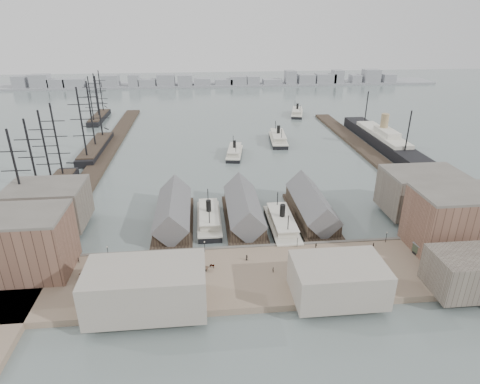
{
  "coord_description": "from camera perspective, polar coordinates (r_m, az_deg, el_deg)",
  "views": [
    {
      "loc": [
        -14.62,
        -116.75,
        71.27
      ],
      "look_at": [
        0.0,
        30.0,
        6.0
      ],
      "focal_mm": 30.0,
      "sensor_mm": 36.0,
      "label": 1
    }
  ],
  "objects": [
    {
      "name": "ocean_steamer",
      "position": [
        253.61,
        19.57,
        7.13
      ],
      "size": [
        13.02,
        95.11,
        19.02
      ],
      "color": "black",
      "rests_on": "ground"
    },
    {
      "name": "seawall",
      "position": [
        132.57,
        1.52,
        -8.07
      ],
      "size": [
        180.0,
        1.2,
        2.3
      ],
      "primitive_type": "cube",
      "color": "#59544C",
      "rests_on": "ground"
    },
    {
      "name": "ferry_shed_east",
      "position": [
        154.75,
        10.12,
        -2.03
      ],
      "size": [
        14.0,
        42.0,
        12.6
      ],
      "color": "#2D231C",
      "rests_on": "ground"
    },
    {
      "name": "tram",
      "position": [
        136.86,
        24.95,
        -8.11
      ],
      "size": [
        4.28,
        10.73,
        3.71
      ],
      "rotation": [
        0.0,
        0.0,
        0.15
      ],
      "color": "black",
      "rests_on": "quay"
    },
    {
      "name": "west_wharf",
      "position": [
        234.09,
        -18.66,
        5.07
      ],
      "size": [
        10.0,
        220.0,
        1.6
      ],
      "primitive_type": "cube",
      "color": "#2D231C",
      "rests_on": "ground"
    },
    {
      "name": "ferry_open_mid",
      "position": [
        247.16,
        5.44,
        7.63
      ],
      "size": [
        11.73,
        31.46,
        11.0
      ],
      "rotation": [
        0.0,
        0.0,
        -0.08
      ],
      "color": "black",
      "rests_on": "ground"
    },
    {
      "name": "pedestrian_4",
      "position": [
        124.94,
        0.96,
        -9.31
      ],
      "size": [
        0.98,
        1.04,
        1.79
      ],
      "primitive_type": "imported",
      "rotation": [
        0.0,
        0.0,
        0.93
      ],
      "color": "black",
      "rests_on": "quay"
    },
    {
      "name": "sailing_ship_far",
      "position": [
        318.92,
        -19.41,
        10.07
      ],
      "size": [
        8.16,
        45.34,
        33.55
      ],
      "color": "black",
      "rests_on": "ground"
    },
    {
      "name": "horse_cart_left",
      "position": [
        126.43,
        -20.64,
        -10.69
      ],
      "size": [
        4.23,
        4.13,
        1.48
      ],
      "rotation": [
        0.0,
        0.0,
        0.81
      ],
      "color": "black",
      "rests_on": "quay"
    },
    {
      "name": "street_bldg_east",
      "position": [
        126.2,
        29.37,
        -9.94
      ],
      "size": [
        18.0,
        14.0,
        11.0
      ],
      "primitive_type": "cube",
      "color": "#60564C",
      "rests_on": "quay"
    },
    {
      "name": "sailing_ship_mid",
      "position": [
        242.51,
        -19.82,
        6.05
      ],
      "size": [
        9.55,
        55.18,
        39.27
      ],
      "color": "black",
      "rests_on": "ground"
    },
    {
      "name": "lamp_post_far_w",
      "position": [
        131.9,
        -18.34,
        -7.79
      ],
      "size": [
        0.44,
        0.44,
        3.92
      ],
      "color": "black",
      "rests_on": "quay"
    },
    {
      "name": "far_shore",
      "position": [
        456.07,
        -4.2,
        15.32
      ],
      "size": [
        500.0,
        40.0,
        15.72
      ],
      "color": "gray",
      "rests_on": "ground"
    },
    {
      "name": "lamp_post_near_w",
      "position": [
        128.36,
        -5.08,
        -7.47
      ],
      "size": [
        0.44,
        0.44,
        3.92
      ],
      "color": "black",
      "rests_on": "quay"
    },
    {
      "name": "ferry_docked_west",
      "position": [
        149.1,
        -4.43,
        -3.72
      ],
      "size": [
        8.58,
        28.6,
        10.22
      ],
      "color": "black",
      "rests_on": "ground"
    },
    {
      "name": "pedestrian_6",
      "position": [
        133.36,
        10.78,
        -7.48
      ],
      "size": [
        0.64,
        0.82,
        1.66
      ],
      "primitive_type": "imported",
      "rotation": [
        0.0,
        0.0,
        1.59
      ],
      "color": "black",
      "rests_on": "quay"
    },
    {
      "name": "horse_cart_center",
      "position": [
        121.46,
        -4.43,
        -10.54
      ],
      "size": [
        4.84,
        2.85,
        1.45
      ],
      "rotation": [
        0.0,
        0.0,
        1.18
      ],
      "color": "black",
      "rests_on": "quay"
    },
    {
      "name": "pedestrian_5",
      "position": [
        120.06,
        4.72,
        -10.97
      ],
      "size": [
        0.49,
        0.64,
        1.67
      ],
      "primitive_type": "imported",
      "rotation": [
        0.0,
        0.0,
        4.79
      ],
      "color": "black",
      "rests_on": "quay"
    },
    {
      "name": "sailing_ship_near",
      "position": [
        184.47,
        -25.66,
        -0.44
      ],
      "size": [
        8.93,
        61.48,
        36.69
      ],
      "color": "black",
      "rests_on": "ground"
    },
    {
      "name": "ferry_open_near",
      "position": [
        221.66,
        -0.79,
        5.7
      ],
      "size": [
        11.81,
        26.76,
        9.23
      ],
      "rotation": [
        0.0,
        0.0,
        -0.16
      ],
      "color": "black",
      "rests_on": "ground"
    },
    {
      "name": "street_bldg_west",
      "position": [
        106.88,
        -13.17,
        -13.16
      ],
      "size": [
        30.0,
        16.0,
        12.0
      ],
      "primitive_type": "cube",
      "color": "gray",
      "rests_on": "quay"
    },
    {
      "name": "quay",
      "position": [
        120.47,
        2.41,
        -11.83
      ],
      "size": [
        180.0,
        30.0,
        2.0
      ],
      "primitive_type": "cube",
      "color": "#7E6955",
      "rests_on": "ground"
    },
    {
      "name": "pedestrian_2",
      "position": [
        127.81,
        -6.77,
        -8.7
      ],
      "size": [
        1.19,
        0.96,
        1.61
      ],
      "primitive_type": "imported",
      "rotation": [
        0.0,
        0.0,
        2.74
      ],
      "color": "black",
      "rests_on": "quay"
    },
    {
      "name": "pedestrian_0",
      "position": [
        133.35,
        -21.97,
        -8.94
      ],
      "size": [
        0.73,
        0.79,
        1.76
      ],
      "primitive_type": "imported",
      "rotation": [
        0.0,
        0.0,
        2.11
      ],
      "color": "black",
      "rests_on": "quay"
    },
    {
      "name": "east_wharf",
      "position": [
        237.26,
        17.66,
        5.45
      ],
      "size": [
        10.0,
        180.0,
        1.6
      ],
      "primitive_type": "cube",
      "color": "#2D231C",
      "rests_on": "ground"
    },
    {
      "name": "pedestrian_7",
      "position": [
        119.4,
        13.7,
        -11.91
      ],
      "size": [
        0.81,
        1.15,
        1.61
      ],
      "primitive_type": "imported",
      "rotation": [
        0.0,
        0.0,
        1.79
      ],
      "color": "black",
      "rests_on": "quay"
    },
    {
      "name": "ferry_open_far",
      "position": [
        318.5,
        8.12,
        11.13
      ],
      "size": [
        14.87,
        28.48,
        9.75
      ],
      "rotation": [
        0.0,
        0.0,
        -0.26
      ],
      "color": "black",
      "rests_on": "ground"
    },
    {
      "name": "warehouse_east_front",
      "position": [
        145.07,
        28.84,
        -3.65
      ],
      "size": [
        30.0,
        18.0,
        19.0
      ],
      "primitive_type": "cube",
      "color": "brown",
      "rests_on": "east_land"
    },
    {
      "name": "pedestrian_3",
      "position": [
        113.92,
        -5.9,
        -13.21
      ],
      "size": [
        0.94,
        0.97,
        1.63
      ],
      "primitive_type": "imported",
      "rotation": [
        0.0,
        0.0,
        2.32
      ],
      "color": "black",
      "rests_on": "quay"
    },
    {
      "name": "ferry_shed_west",
      "position": [
        149.75,
        -9.46,
        -2.9
      ],
      "size": [
        14.0,
        42.0,
        12.6
      ],
      "color": "#2D231C",
      "rests_on": "ground"
    },
    {
      "name": "pedestrian_8",
      "position": [
        138.07,
        18.43,
        -7.17
      ],
      "size": [
        0.95,
        1.13,
        1.82
      ],
      "primitive_type": "imported",
      "rotation": [
        0.0,
        0.0,
        4.13
      ],
      "color": "black",
      "rests_on": "quay"
    },
    {
      "name": "pedestrian_1",
      "position": [
        118.71,
        -13.73,
        -12.09
      ],
      "size": [
        0.71,
        0.9,
        1.78
      ],
      "primitive_type": "imported",
      "rotation": [
        0.0,
        0.0,
        4.76
      ],
      "color": "black",
      "rests_on": "quay"
    },
    {
      "name": "warehouse_west_front",
      "position": [
        132.94,
        -29.73,
        -6.54
      ],
      "size": [
        32.0,
        18.0,
        18.0
      ],
      "primitive_type": "cube",
      "color": "brown",
      "rests_on": "west_land"
    },
    {
      "name": "warehouse_west_back",
      "position": [
        158.44,
        -25.62,
        -1.77
      ],
      "size": [
        26.0,
        20.0,
        14.0
      ],
      "primitive_type": "cube",
      "color": "#60564C",
      "rests_on": "west_land"
    },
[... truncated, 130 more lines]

